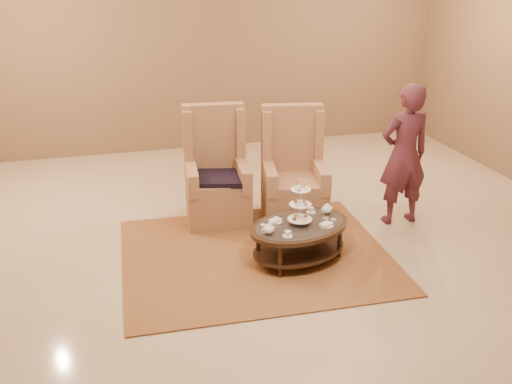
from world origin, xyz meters
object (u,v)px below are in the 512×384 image
object	(u,v)px
armchair_right	(293,182)
armchair_left	(217,181)
person	(404,155)
tea_table	(299,230)

from	to	relation	value
armchair_right	armchair_left	bearing A→B (deg)	175.14
armchair_left	person	bearing A→B (deg)	-13.37
tea_table	armchair_right	bearing A→B (deg)	57.12
tea_table	armchair_left	bearing A→B (deg)	97.32
armchair_left	armchair_right	size ratio (longest dim) A/B	1.00
armchair_right	tea_table	bearing A→B (deg)	-94.70
armchair_left	person	size ratio (longest dim) A/B	0.81
person	armchair_left	bearing A→B (deg)	-20.03
tea_table	armchair_left	distance (m)	1.44
tea_table	person	bearing A→B (deg)	4.10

